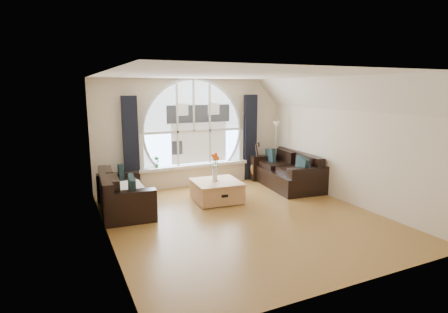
# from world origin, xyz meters

# --- Properties ---
(ground) EXTENTS (5.00, 5.50, 0.01)m
(ground) POSITION_xyz_m (0.00, 0.00, 0.00)
(ground) COLOR brown
(ground) RESTS_ON ground
(ceiling) EXTENTS (5.00, 5.50, 0.01)m
(ceiling) POSITION_xyz_m (0.00, 0.00, 2.70)
(ceiling) COLOR silver
(ceiling) RESTS_ON ground
(wall_back) EXTENTS (5.00, 0.01, 2.70)m
(wall_back) POSITION_xyz_m (0.00, 2.75, 1.35)
(wall_back) COLOR beige
(wall_back) RESTS_ON ground
(wall_front) EXTENTS (5.00, 0.01, 2.70)m
(wall_front) POSITION_xyz_m (0.00, -2.75, 1.35)
(wall_front) COLOR beige
(wall_front) RESTS_ON ground
(wall_left) EXTENTS (0.01, 5.50, 2.70)m
(wall_left) POSITION_xyz_m (-2.50, 0.00, 1.35)
(wall_left) COLOR beige
(wall_left) RESTS_ON ground
(wall_right) EXTENTS (0.01, 5.50, 2.70)m
(wall_right) POSITION_xyz_m (2.50, 0.00, 1.35)
(wall_right) COLOR beige
(wall_right) RESTS_ON ground
(attic_slope) EXTENTS (0.92, 5.50, 0.72)m
(attic_slope) POSITION_xyz_m (2.20, 0.00, 2.35)
(attic_slope) COLOR silver
(attic_slope) RESTS_ON ground
(arched_window) EXTENTS (2.60, 0.06, 2.15)m
(arched_window) POSITION_xyz_m (0.00, 2.72, 1.62)
(arched_window) COLOR silver
(arched_window) RESTS_ON wall_back
(window_sill) EXTENTS (2.90, 0.22, 0.08)m
(window_sill) POSITION_xyz_m (0.00, 2.65, 0.51)
(window_sill) COLOR white
(window_sill) RESTS_ON wall_back
(window_frame) EXTENTS (2.76, 0.08, 2.15)m
(window_frame) POSITION_xyz_m (0.00, 2.69, 1.62)
(window_frame) COLOR white
(window_frame) RESTS_ON wall_back
(neighbor_house) EXTENTS (1.70, 0.02, 1.50)m
(neighbor_house) POSITION_xyz_m (0.15, 2.71, 1.50)
(neighbor_house) COLOR silver
(neighbor_house) RESTS_ON wall_back
(curtain_left) EXTENTS (0.35, 0.12, 2.30)m
(curtain_left) POSITION_xyz_m (-1.60, 2.63, 1.15)
(curtain_left) COLOR black
(curtain_left) RESTS_ON ground
(curtain_right) EXTENTS (0.35, 0.12, 2.30)m
(curtain_right) POSITION_xyz_m (1.60, 2.63, 1.15)
(curtain_right) COLOR black
(curtain_right) RESTS_ON ground
(sofa_left) EXTENTS (1.02, 1.86, 0.80)m
(sofa_left) POSITION_xyz_m (-2.01, 1.39, 0.40)
(sofa_left) COLOR black
(sofa_left) RESTS_ON ground
(sofa_right) EXTENTS (1.17, 2.05, 0.87)m
(sofa_right) POSITION_xyz_m (2.02, 1.50, 0.40)
(sofa_right) COLOR black
(sofa_right) RESTS_ON ground
(coffee_chest) EXTENTS (1.07, 1.07, 0.49)m
(coffee_chest) POSITION_xyz_m (-0.04, 1.19, 0.25)
(coffee_chest) COLOR #B57C4B
(coffee_chest) RESTS_ON ground
(throw_blanket) EXTENTS (0.56, 0.56, 0.10)m
(throw_blanket) POSITION_xyz_m (-1.94, 1.33, 0.50)
(throw_blanket) COLOR silver
(throw_blanket) RESTS_ON sofa_left
(vase_flowers) EXTENTS (0.24, 0.24, 0.70)m
(vase_flowers) POSITION_xyz_m (-0.06, 1.25, 0.84)
(vase_flowers) COLOR white
(vase_flowers) RESTS_ON coffee_chest
(floor_lamp) EXTENTS (0.24, 0.24, 1.60)m
(floor_lamp) POSITION_xyz_m (2.14, 2.19, 0.80)
(floor_lamp) COLOR #B2B2B2
(floor_lamp) RESTS_ON ground
(guitar) EXTENTS (0.40, 0.31, 1.06)m
(guitar) POSITION_xyz_m (1.66, 2.40, 0.53)
(guitar) COLOR olive
(guitar) RESTS_ON ground
(potted_plant) EXTENTS (0.15, 0.10, 0.29)m
(potted_plant) POSITION_xyz_m (-1.00, 2.65, 0.70)
(potted_plant) COLOR #1E6023
(potted_plant) RESTS_ON window_sill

